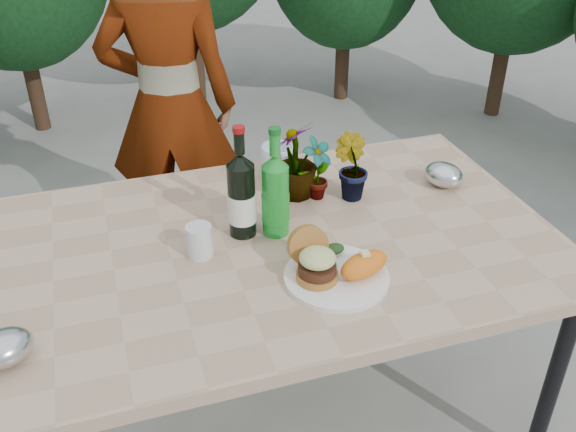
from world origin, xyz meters
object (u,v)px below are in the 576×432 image
object	(u,v)px
dinner_plate	(336,277)
wine_bottle	(242,196)
patio_table	(280,256)
person	(170,107)

from	to	relation	value
dinner_plate	wine_bottle	world-z (taller)	wine_bottle
patio_table	person	xyz separation A→B (m)	(-0.15, 1.04, 0.07)
person	wine_bottle	bearing A→B (deg)	109.21
wine_bottle	person	world-z (taller)	person
dinner_plate	person	size ratio (longest dim) A/B	0.18
patio_table	dinner_plate	distance (m)	0.25
patio_table	person	distance (m)	1.05
patio_table	wine_bottle	world-z (taller)	wine_bottle
person	dinner_plate	bearing A→B (deg)	116.42
patio_table	wine_bottle	bearing A→B (deg)	143.39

